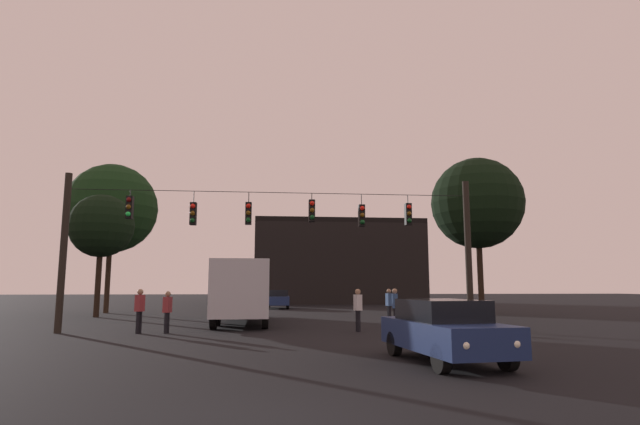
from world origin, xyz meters
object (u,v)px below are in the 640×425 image
object	(u,v)px
pedestrian_crossing_right	(358,307)
tree_right_far	(112,208)
car_near_right	(444,329)
pedestrian_crossing_left	(140,308)
tree_left_silhouette	(477,203)
pedestrian_trailing	(395,305)
car_far_left	(278,299)
pedestrian_near_bus	(389,303)
city_bus	(244,286)
tree_behind_building	(102,226)
pedestrian_crossing_center	(167,310)

from	to	relation	value
pedestrian_crossing_right	tree_right_far	distance (m)	22.59
car_near_right	pedestrian_crossing_left	xyz separation A→B (m)	(-9.41, 8.59, 0.19)
car_near_right	tree_right_far	size ratio (longest dim) A/B	0.43
pedestrian_crossing_right	tree_left_silhouette	distance (m)	16.86
pedestrian_trailing	car_near_right	bearing A→B (deg)	-97.56
car_far_left	pedestrian_near_bus	size ratio (longest dim) A/B	2.57
pedestrian_crossing_right	pedestrian_near_bus	xyz separation A→B (m)	(2.49, 4.94, -0.02)
city_bus	pedestrian_near_bus	xyz separation A→B (m)	(7.47, -0.99, -0.90)
pedestrian_trailing	tree_left_silhouette	size ratio (longest dim) A/B	0.17
pedestrian_crossing_left	pedestrian_trailing	world-z (taller)	pedestrian_trailing
car_far_left	pedestrian_crossing_left	size ratio (longest dim) A/B	2.52
pedestrian_trailing	tree_behind_building	xyz separation A→B (m)	(-15.95, 9.18, 4.49)
pedestrian_crossing_left	pedestrian_crossing_right	size ratio (longest dim) A/B	1.00
pedestrian_crossing_center	pedestrian_near_bus	xyz separation A→B (m)	(10.16, 4.95, 0.04)
pedestrian_trailing	car_far_left	bearing A→B (deg)	103.79
pedestrian_near_bus	tree_left_silhouette	bearing A→B (deg)	40.67
pedestrian_near_bus	tree_right_far	xyz separation A→B (m)	(-17.32, 10.89, 6.33)
tree_right_far	tree_left_silhouette	bearing A→B (deg)	-9.37
tree_left_silhouette	tree_behind_building	size ratio (longest dim) A/B	1.41
car_near_right	pedestrian_crossing_right	world-z (taller)	pedestrian_crossing_right
tree_behind_building	tree_left_silhouette	bearing A→B (deg)	1.50
pedestrian_crossing_left	pedestrian_near_bus	xyz separation A→B (m)	(11.25, 4.88, -0.02)
pedestrian_crossing_left	pedestrian_crossing_center	world-z (taller)	pedestrian_crossing_left
car_near_right	pedestrian_crossing_center	world-z (taller)	pedestrian_crossing_center
car_far_left	pedestrian_crossing_left	world-z (taller)	pedestrian_crossing_left
car_far_left	tree_right_far	world-z (taller)	tree_right_far
car_far_left	pedestrian_trailing	size ratio (longest dim) A/B	2.51
car_far_left	tree_left_silhouette	size ratio (longest dim) A/B	0.42
car_far_left	tree_behind_building	distance (m)	16.13
city_bus	pedestrian_trailing	distance (m)	8.15
city_bus	tree_left_silhouette	xyz separation A→B (m)	(15.31, 5.74, 5.53)
tree_left_silhouette	tree_right_far	distance (m)	25.49
car_near_right	car_far_left	xyz separation A→B (m)	(-3.52, 30.35, 0.00)
pedestrian_crossing_right	pedestrian_crossing_left	bearing A→B (deg)	179.56
car_far_left	city_bus	bearing A→B (deg)	-97.55
city_bus	tree_right_far	world-z (taller)	tree_right_far
tree_behind_building	car_far_left	bearing A→B (deg)	44.28
car_near_right	pedestrian_near_bus	xyz separation A→B (m)	(1.84, 13.47, 0.17)
car_far_left	pedestrian_near_bus	world-z (taller)	pedestrian_near_bus
car_near_right	pedestrian_trailing	world-z (taller)	pedestrian_trailing
car_near_right	city_bus	bearing A→B (deg)	111.26
car_far_left	tree_behind_building	size ratio (longest dim) A/B	0.59
car_near_right	pedestrian_near_bus	bearing A→B (deg)	82.20
car_near_right	tree_behind_building	world-z (taller)	tree_behind_building
city_bus	pedestrian_near_bus	bearing A→B (deg)	-7.56
car_far_left	tree_behind_building	bearing A→B (deg)	-135.72
pedestrian_crossing_left	tree_right_far	world-z (taller)	tree_right_far
city_bus	pedestrian_crossing_left	distance (m)	7.04
pedestrian_near_bus	tree_behind_building	xyz separation A→B (m)	(-16.42, 6.10, 4.51)
city_bus	pedestrian_near_bus	size ratio (longest dim) A/B	6.47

